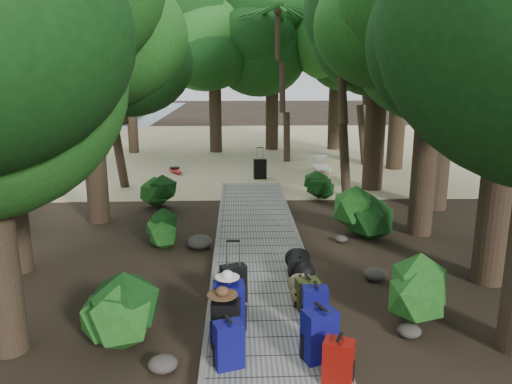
{
  "coord_description": "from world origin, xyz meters",
  "views": [
    {
      "loc": [
        -0.47,
        -10.19,
        3.97
      ],
      "look_at": [
        -0.01,
        2.04,
        1.0
      ],
      "focal_mm": 35.0,
      "sensor_mm": 36.0,
      "label": 1
    }
  ],
  "objects_px": {
    "backpack_right_b": "(319,332)",
    "kayak": "(175,169)",
    "backpack_left_a": "(229,342)",
    "backpack_right_a": "(338,360)",
    "backpack_left_b": "(226,321)",
    "backpack_left_c": "(229,305)",
    "sun_lounger": "(322,165)",
    "suitcase_on_boardwalk": "(234,284)",
    "backpack_left_d": "(228,285)",
    "backpack_right_c": "(315,304)",
    "lone_suitcase_on_sand": "(260,169)",
    "duffel_right_black": "(299,265)",
    "duffel_right_khaki": "(302,289)",
    "backpack_right_d": "(307,292)"
  },
  "relations": [
    {
      "from": "backpack_right_b",
      "to": "kayak",
      "type": "bearing_deg",
      "value": 83.82
    },
    {
      "from": "backpack_left_a",
      "to": "backpack_right_a",
      "type": "xyz_separation_m",
      "value": [
        1.39,
        -0.42,
        -0.03
      ]
    },
    {
      "from": "backpack_left_b",
      "to": "backpack_left_a",
      "type": "bearing_deg",
      "value": -82.17
    },
    {
      "from": "backpack_left_c",
      "to": "sun_lounger",
      "type": "xyz_separation_m",
      "value": [
        3.55,
        12.73,
        -0.23
      ]
    },
    {
      "from": "backpack_left_c",
      "to": "suitcase_on_boardwalk",
      "type": "distance_m",
      "value": 1.0
    },
    {
      "from": "backpack_left_d",
      "to": "backpack_left_b",
      "type": "bearing_deg",
      "value": -74.67
    },
    {
      "from": "backpack_right_c",
      "to": "lone_suitcase_on_sand",
      "type": "distance_m",
      "value": 11.34
    },
    {
      "from": "backpack_left_b",
      "to": "backpack_left_c",
      "type": "relative_size",
      "value": 0.87
    },
    {
      "from": "duffel_right_black",
      "to": "kayak",
      "type": "bearing_deg",
      "value": 115.26
    },
    {
      "from": "backpack_left_c",
      "to": "backpack_right_a",
      "type": "relative_size",
      "value": 1.32
    },
    {
      "from": "kayak",
      "to": "sun_lounger",
      "type": "height_order",
      "value": "sun_lounger"
    },
    {
      "from": "duffel_right_khaki",
      "to": "suitcase_on_boardwalk",
      "type": "bearing_deg",
      "value": 170.25
    },
    {
      "from": "duffel_right_khaki",
      "to": "suitcase_on_boardwalk",
      "type": "height_order",
      "value": "suitcase_on_boardwalk"
    },
    {
      "from": "backpack_right_b",
      "to": "duffel_right_khaki",
      "type": "height_order",
      "value": "backpack_right_b"
    },
    {
      "from": "suitcase_on_boardwalk",
      "to": "sun_lounger",
      "type": "relative_size",
      "value": 0.36
    },
    {
      "from": "kayak",
      "to": "duffel_right_black",
      "type": "bearing_deg",
      "value": -94.94
    },
    {
      "from": "duffel_right_black",
      "to": "sun_lounger",
      "type": "relative_size",
      "value": 0.38
    },
    {
      "from": "backpack_right_b",
      "to": "sun_lounger",
      "type": "relative_size",
      "value": 0.43
    },
    {
      "from": "kayak",
      "to": "sun_lounger",
      "type": "relative_size",
      "value": 1.55
    },
    {
      "from": "backpack_right_d",
      "to": "lone_suitcase_on_sand",
      "type": "distance_m",
      "value": 10.81
    },
    {
      "from": "duffel_right_khaki",
      "to": "kayak",
      "type": "xyz_separation_m",
      "value": [
        -3.61,
        11.72,
        -0.13
      ]
    },
    {
      "from": "suitcase_on_boardwalk",
      "to": "sun_lounger",
      "type": "bearing_deg",
      "value": 54.76
    },
    {
      "from": "kayak",
      "to": "backpack_right_b",
      "type": "bearing_deg",
      "value": -99.0
    },
    {
      "from": "sun_lounger",
      "to": "backpack_right_c",
      "type": "bearing_deg",
      "value": -100.98
    },
    {
      "from": "backpack_left_d",
      "to": "sun_lounger",
      "type": "relative_size",
      "value": 0.28
    },
    {
      "from": "suitcase_on_boardwalk",
      "to": "backpack_right_a",
      "type": "bearing_deg",
      "value": -79.11
    },
    {
      "from": "backpack_right_a",
      "to": "duffel_right_black",
      "type": "height_order",
      "value": "backpack_right_a"
    },
    {
      "from": "backpack_left_c",
      "to": "backpack_right_a",
      "type": "xyz_separation_m",
      "value": [
        1.39,
        -1.35,
        -0.1
      ]
    },
    {
      "from": "backpack_left_b",
      "to": "suitcase_on_boardwalk",
      "type": "relative_size",
      "value": 1.14
    },
    {
      "from": "suitcase_on_boardwalk",
      "to": "lone_suitcase_on_sand",
      "type": "relative_size",
      "value": 0.89
    },
    {
      "from": "backpack_left_a",
      "to": "backpack_right_d",
      "type": "distance_m",
      "value": 2.1
    },
    {
      "from": "backpack_right_c",
      "to": "suitcase_on_boardwalk",
      "type": "height_order",
      "value": "backpack_right_c"
    },
    {
      "from": "duffel_right_black",
      "to": "sun_lounger",
      "type": "distance_m",
      "value": 10.92
    },
    {
      "from": "backpack_right_b",
      "to": "lone_suitcase_on_sand",
      "type": "xyz_separation_m",
      "value": [
        -0.24,
        12.33,
        -0.13
      ]
    },
    {
      "from": "backpack_left_a",
      "to": "duffel_right_black",
      "type": "relative_size",
      "value": 1.0
    },
    {
      "from": "sun_lounger",
      "to": "duffel_right_black",
      "type": "bearing_deg",
      "value": -102.73
    },
    {
      "from": "backpack_right_c",
      "to": "backpack_right_d",
      "type": "xyz_separation_m",
      "value": [
        -0.05,
        0.54,
        -0.05
      ]
    },
    {
      "from": "backpack_right_c",
      "to": "duffel_right_khaki",
      "type": "height_order",
      "value": "backpack_right_c"
    },
    {
      "from": "backpack_left_d",
      "to": "duffel_right_black",
      "type": "distance_m",
      "value": 1.65
    },
    {
      "from": "suitcase_on_boardwalk",
      "to": "lone_suitcase_on_sand",
      "type": "xyz_separation_m",
      "value": [
        0.93,
        10.53,
        -0.06
      ]
    },
    {
      "from": "backpack_left_d",
      "to": "suitcase_on_boardwalk",
      "type": "xyz_separation_m",
      "value": [
        0.1,
        -0.11,
        0.07
      ]
    },
    {
      "from": "backpack_left_c",
      "to": "backpack_right_b",
      "type": "distance_m",
      "value": 1.48
    },
    {
      "from": "duffel_right_black",
      "to": "sun_lounger",
      "type": "xyz_separation_m",
      "value": [
        2.22,
        10.69,
        -0.02
      ]
    },
    {
      "from": "backpack_left_c",
      "to": "backpack_right_d",
      "type": "distance_m",
      "value": 1.48
    },
    {
      "from": "backpack_right_b",
      "to": "suitcase_on_boardwalk",
      "type": "height_order",
      "value": "backpack_right_b"
    },
    {
      "from": "lone_suitcase_on_sand",
      "to": "backpack_left_d",
      "type": "bearing_deg",
      "value": -101.22
    },
    {
      "from": "backpack_right_b",
      "to": "lone_suitcase_on_sand",
      "type": "height_order",
      "value": "backpack_right_b"
    },
    {
      "from": "backpack_left_a",
      "to": "backpack_left_d",
      "type": "height_order",
      "value": "backpack_left_a"
    },
    {
      "from": "backpack_right_c",
      "to": "backpack_left_d",
      "type": "bearing_deg",
      "value": 149.09
    },
    {
      "from": "backpack_left_b",
      "to": "lone_suitcase_on_sand",
      "type": "xyz_separation_m",
      "value": [
        1.03,
        11.91,
        -0.11
      ]
    }
  ]
}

